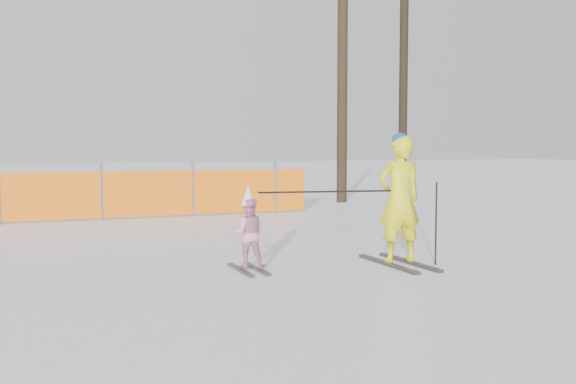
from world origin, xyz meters
The scene contains 5 objects.
ground centered at (0.00, 0.00, 0.00)m, with size 120.00×120.00×0.00m, color white.
adult centered at (1.50, 0.25, 0.88)m, with size 0.64×1.43×1.76m.
child centered at (-0.50, 0.62, 0.49)m, with size 0.52×0.90×1.08m.
ski_poles centered at (1.06, 0.29, 0.83)m, with size 2.34×0.57×1.11m.
tree_trunks centered at (6.26, 9.52, 3.22)m, with size 2.61×0.76×6.74m.
Camera 1 is at (-3.11, -7.05, 1.57)m, focal length 40.00 mm.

